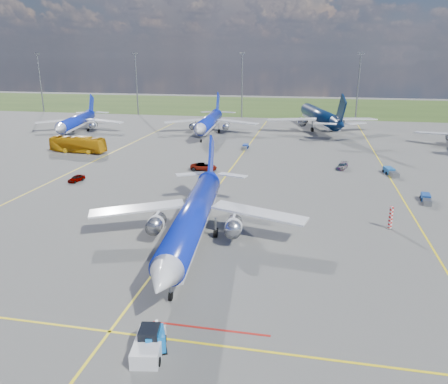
% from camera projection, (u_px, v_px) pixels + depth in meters
% --- Properties ---
extents(ground, '(400.00, 400.00, 0.00)m').
position_uv_depth(ground, '(181.00, 237.00, 54.40)').
color(ground, '#535351').
rests_on(ground, ground).
extents(grass_strip, '(400.00, 80.00, 0.01)m').
position_uv_depth(grass_strip, '(278.00, 106.00, 194.72)').
color(grass_strip, '#2D4719').
rests_on(grass_strip, ground).
extents(taxiway_lines, '(60.25, 160.00, 0.02)m').
position_uv_depth(taxiway_lines, '(225.00, 178.00, 80.28)').
color(taxiway_lines, yellow).
rests_on(taxiway_lines, ground).
extents(floodlight_masts, '(202.20, 0.50, 22.70)m').
position_uv_depth(floodlight_masts, '(299.00, 83.00, 151.67)').
color(floodlight_masts, slate).
rests_on(floodlight_masts, ground).
extents(warning_post, '(0.50, 0.50, 3.00)m').
position_uv_depth(warning_post, '(391.00, 218.00, 56.55)').
color(warning_post, red).
rests_on(warning_post, ground).
extents(bg_jet_nw, '(34.30, 41.10, 9.53)m').
position_uv_depth(bg_jet_nw, '(78.00, 133.00, 127.87)').
color(bg_jet_nw, '#0C20AB').
rests_on(bg_jet_nw, ground).
extents(bg_jet_nnw, '(32.09, 40.76, 10.20)m').
position_uv_depth(bg_jet_nnw, '(209.00, 134.00, 125.54)').
color(bg_jet_nnw, '#0C20AB').
rests_on(bg_jet_nnw, ground).
extents(bg_jet_n, '(45.48, 53.36, 12.06)m').
position_uv_depth(bg_jet_n, '(319.00, 130.00, 132.47)').
color(bg_jet_n, '#071A3B').
rests_on(bg_jet_n, ground).
extents(main_airliner, '(32.56, 40.72, 9.98)m').
position_uv_depth(main_airliner, '(194.00, 244.00, 52.32)').
color(main_airliner, '#0C20AB').
rests_on(main_airliner, ground).
extents(pushback_tug, '(2.68, 5.62, 1.87)m').
position_uv_depth(pushback_tug, '(149.00, 344.00, 32.96)').
color(pushback_tug, silver).
rests_on(pushback_tug, ground).
extents(uld_container, '(2.14, 2.33, 1.50)m').
position_uv_depth(uld_container, '(155.00, 340.00, 33.49)').
color(uld_container, blue).
rests_on(uld_container, ground).
extents(apron_bus, '(13.63, 4.15, 3.74)m').
position_uv_depth(apron_bus, '(78.00, 144.00, 101.21)').
color(apron_bus, '#CC8B0C').
rests_on(apron_bus, ground).
extents(service_car_a, '(2.09, 3.70, 1.19)m').
position_uv_depth(service_car_a, '(76.00, 178.00, 78.04)').
color(service_car_a, '#999999').
rests_on(service_car_a, ground).
extents(service_car_b, '(5.40, 2.90, 1.44)m').
position_uv_depth(service_car_b, '(204.00, 167.00, 85.73)').
color(service_car_b, '#999999').
rests_on(service_car_b, ground).
extents(service_car_c, '(2.83, 4.39, 1.18)m').
position_uv_depth(service_car_c, '(342.00, 166.00, 86.76)').
color(service_car_c, '#999999').
rests_on(service_car_c, ground).
extents(baggage_tug_w, '(1.68, 4.57, 1.00)m').
position_uv_depth(baggage_tug_w, '(426.00, 199.00, 67.26)').
color(baggage_tug_w, navy).
rests_on(baggage_tug_w, ground).
extents(baggage_tug_c, '(1.22, 4.23, 0.95)m').
position_uv_depth(baggage_tug_c, '(245.00, 147.00, 105.56)').
color(baggage_tug_c, '#1A3C9E').
rests_on(baggage_tug_c, ground).
extents(baggage_tug_e, '(2.35, 5.31, 1.15)m').
position_uv_depth(baggage_tug_e, '(391.00, 172.00, 82.51)').
color(baggage_tug_e, '#1A579E').
rests_on(baggage_tug_e, ground).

